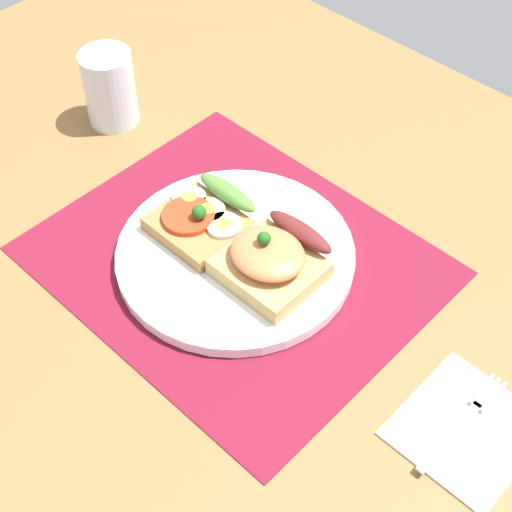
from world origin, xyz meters
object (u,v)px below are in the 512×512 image
Objects in this scene: plate at (235,255)px; drinking_glass at (110,88)px; napkin at (465,430)px; fork at (464,420)px; sandwich_egg_tomato at (203,217)px; sandwich_salmon at (270,261)px.

drinking_glass reaches higher than plate.
fork is (-0.53, 0.45, 0.46)cm from napkin.
sandwich_egg_tomato is (-4.96, 0.14, 2.05)cm from plate.
drinking_glass reaches higher than sandwich_egg_tomato.
sandwich_salmon is at bearing 179.08° from napkin.
plate is at bearing -1.62° from sandwich_egg_tomato.
fork is (23.60, 0.06, -2.93)cm from sandwich_salmon.
sandwich_salmon reaches higher than plate.
sandwich_egg_tomato reaches higher than fork.
fork is (33.33, 0.11, -2.27)cm from sandwich_egg_tomato.
plate is 2.60× the size of sandwich_egg_tomato.
plate reaches higher than napkin.
drinking_glass is at bearing 173.35° from napkin.
fork is (28.37, 0.25, -0.22)cm from plate.
sandwich_egg_tomato is at bearing 178.38° from plate.
plate is 28.88cm from drinking_glass.
drinking_glass reaches higher than napkin.
sandwich_egg_tomato is 0.81× the size of napkin.
sandwich_egg_tomato is at bearing 179.42° from napkin.
drinking_glass is at bearing 164.68° from sandwich_egg_tomato.
sandwich_egg_tomato is at bearing -179.74° from sandwich_salmon.
plate is 1.98× the size of fork.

